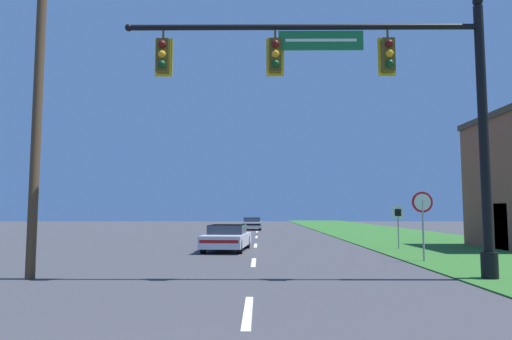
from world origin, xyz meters
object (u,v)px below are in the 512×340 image
at_px(signal_mast, 381,98).
at_px(stop_sign, 423,210).
at_px(car_ahead, 227,238).
at_px(route_sign_post, 398,218).
at_px(utility_pole_near, 39,81).
at_px(far_car, 252,224).

height_order(signal_mast, stop_sign, signal_mast).
bearing_deg(car_ahead, route_sign_post, 3.63).
bearing_deg(utility_pole_near, car_ahead, 62.20).
distance_m(car_ahead, far_car, 23.61).
distance_m(far_car, utility_pole_near, 33.36).
bearing_deg(signal_mast, car_ahead, 118.61).
height_order(signal_mast, far_car, signal_mast).
relative_size(stop_sign, route_sign_post, 1.23).
distance_m(signal_mast, far_car, 33.16).
bearing_deg(far_car, signal_mast, -82.78).
xyz_separation_m(far_car, utility_pole_near, (-5.50, -32.54, 4.88)).
height_order(route_sign_post, utility_pole_near, utility_pole_near).
xyz_separation_m(route_sign_post, utility_pole_near, (-12.88, -9.46, 3.96)).
bearing_deg(route_sign_post, car_ahead, -176.37).
bearing_deg(stop_sign, utility_pole_near, -160.85).
bearing_deg(route_sign_post, stop_sign, -97.33).
xyz_separation_m(car_ahead, route_sign_post, (8.16, 0.52, 0.92)).
bearing_deg(signal_mast, utility_pole_near, 179.59).
relative_size(far_car, route_sign_post, 2.19).
xyz_separation_m(stop_sign, route_sign_post, (0.67, 5.23, -0.34)).
distance_m(car_ahead, stop_sign, 8.94).
bearing_deg(far_car, stop_sign, -76.67).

